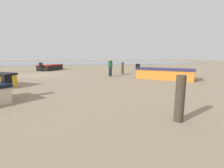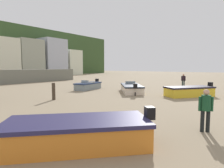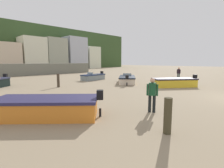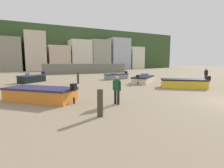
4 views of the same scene
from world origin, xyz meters
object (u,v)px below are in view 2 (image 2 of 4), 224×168
boat_yellow_6 (189,91)px  beach_walker_distant (206,107)px  boat_orange_4 (78,133)px  beach_walker_foreground (183,79)px  boat_grey_5 (88,86)px  mooring_post_mid_beach (54,91)px  boat_cream_1 (131,88)px

boat_yellow_6 → beach_walker_distant: beach_walker_distant is taller
boat_orange_4 → beach_walker_foreground: 19.23m
boat_grey_5 → beach_walker_distant: 14.70m
boat_orange_4 → boat_grey_5: 14.74m
boat_orange_4 → mooring_post_mid_beach: mooring_post_mid_beach is taller
boat_cream_1 → boat_orange_4: bearing=-105.3°
boat_orange_4 → mooring_post_mid_beach: size_ratio=3.44×
boat_cream_1 → mooring_post_mid_beach: (-7.16, 2.40, 0.26)m
boat_yellow_6 → beach_walker_foreground: (6.66, 2.42, 0.54)m
mooring_post_mid_beach → beach_walker_distant: beach_walker_distant is taller
boat_orange_4 → boat_grey_5: (10.76, 10.07, -0.04)m
boat_cream_1 → boat_orange_4: size_ratio=1.04×
boat_orange_4 → boat_yellow_6: size_ratio=1.05×
boat_grey_5 → beach_walker_foreground: size_ratio=2.29×
mooring_post_mid_beach → beach_walker_distant: 10.43m
boat_orange_4 → mooring_post_mid_beach: 8.81m
boat_cream_1 → mooring_post_mid_beach: mooring_post_mid_beach is taller
boat_orange_4 → boat_yellow_6: boat_orange_4 is taller
beach_walker_distant → boat_yellow_6: bearing=-101.0°
boat_cream_1 → beach_walker_distant: bearing=-83.8°
boat_cream_1 → boat_grey_5: bearing=151.6°
boat_orange_4 → beach_walker_foreground: size_ratio=2.68×
mooring_post_mid_beach → beach_walker_foreground: (14.55, -5.16, 0.32)m
boat_grey_5 → boat_cream_1: bearing=-178.4°
mooring_post_mid_beach → beach_walker_foreground: beach_walker_foreground is taller
boat_orange_4 → beach_walker_distant: bearing=-83.1°
mooring_post_mid_beach → beach_walker_foreground: size_ratio=0.78×
boat_yellow_6 → boat_grey_5: bearing=46.7°
boat_cream_1 → boat_yellow_6: boat_yellow_6 is taller
boat_grey_5 → mooring_post_mid_beach: bearing=102.9°
beach_walker_distant → boat_grey_5: bearing=-57.4°
boat_grey_5 → mooring_post_mid_beach: (-6.23, -2.52, 0.24)m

